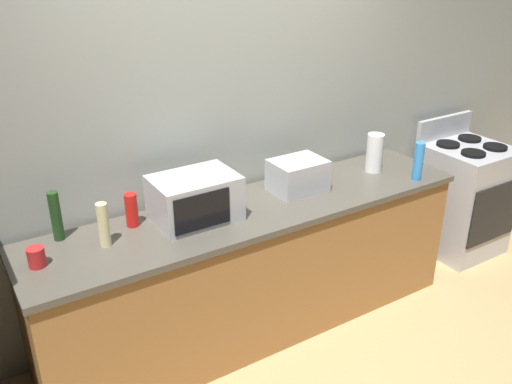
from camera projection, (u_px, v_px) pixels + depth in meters
ground_plane at (290, 360)px, 3.43m from camera, size 8.00×8.00×0.00m
back_wall at (222, 119)px, 3.49m from camera, size 6.40×0.10×2.70m
counter_run at (256, 269)px, 3.55m from camera, size 2.84×0.64×0.90m
stove_range at (462, 198)px, 4.51m from camera, size 0.60×0.61×1.08m
microwave at (195, 198)px, 3.15m from camera, size 0.48×0.35×0.27m
toaster_oven at (298, 176)px, 3.53m from camera, size 0.34×0.26×0.21m
paper_towel_roll at (375, 153)px, 3.83m from camera, size 0.12×0.12×0.27m
bottle_wine at (56, 216)px, 2.94m from camera, size 0.06×0.06×0.28m
bottle_hot_sauce at (132, 210)px, 3.10m from camera, size 0.07×0.07×0.20m
bottle_spray_cleaner at (418, 161)px, 3.69m from camera, size 0.06×0.06×0.26m
bottle_hand_soap at (104, 225)px, 2.89m from camera, size 0.06×0.06×0.25m
mug_red at (36, 257)px, 2.73m from camera, size 0.09×0.09×0.10m
mug_yellow at (324, 170)px, 3.78m from camera, size 0.09×0.09×0.10m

